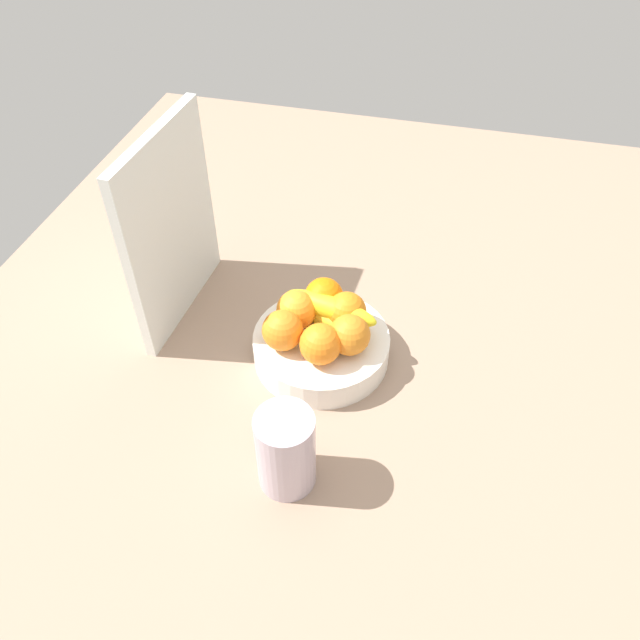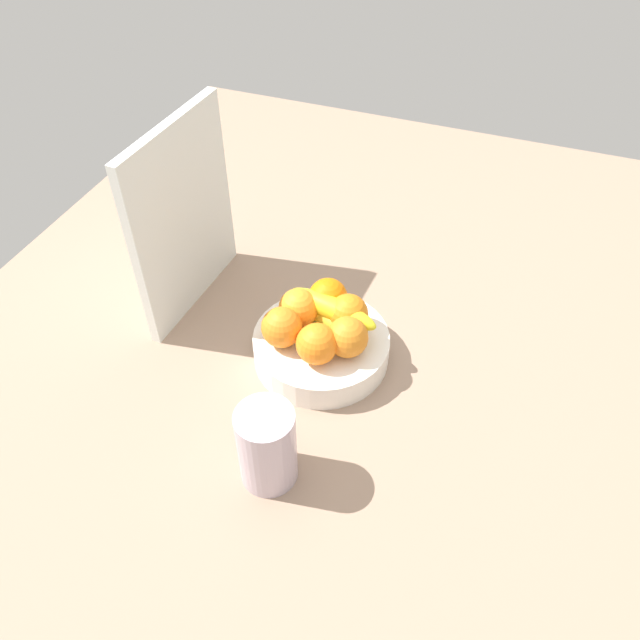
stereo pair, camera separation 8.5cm
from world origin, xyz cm
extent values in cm
cube|color=#9A7D67|center=(0.00, 0.00, -1.50)|extent=(180.00, 140.00, 3.00)
cylinder|color=white|center=(-1.14, 0.23, 2.54)|extent=(23.66, 23.66, 5.08)
sphere|color=orange|center=(-6.00, -1.06, 8.55)|extent=(6.94, 6.94, 6.94)
sphere|color=orange|center=(-2.80, -5.21, 8.55)|extent=(6.94, 6.94, 6.94)
sphere|color=orange|center=(2.45, -3.53, 8.55)|extent=(6.94, 6.94, 6.94)
sphere|color=orange|center=(5.10, 1.07, 8.55)|extent=(6.94, 6.94, 6.94)
sphere|color=orange|center=(0.78, 4.89, 8.55)|extent=(6.94, 6.94, 6.94)
sphere|color=orange|center=(-4.49, 5.80, 8.55)|extent=(6.94, 6.94, 6.94)
ellipsoid|color=yellow|center=(1.91, 0.35, 7.08)|extent=(11.23, 16.98, 4.00)
ellipsoid|color=yellow|center=(1.98, -0.83, 9.28)|extent=(7.55, 17.46, 4.00)
cube|color=white|center=(5.77, 28.52, 18.00)|extent=(28.06, 3.44, 36.00)
cylinder|color=#BEADBC|center=(-25.93, -0.95, 7.03)|extent=(8.57, 8.57, 14.06)
camera|label=1|loc=(-73.66, -17.91, 82.85)|focal=35.28mm
camera|label=2|loc=(-71.14, -26.00, 82.85)|focal=35.28mm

